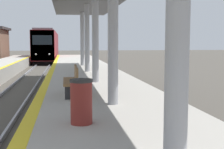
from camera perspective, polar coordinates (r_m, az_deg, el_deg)
train at (r=46.57m, az=-11.70°, el=5.21°), size 2.67×22.03×4.30m
trash_bin at (r=6.46m, az=-5.62°, el=-4.92°), size 0.47×0.47×0.93m
bench at (r=9.96m, az=-7.25°, el=-0.96°), size 0.44×1.85×0.92m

